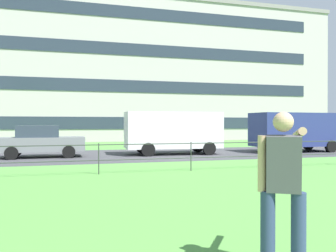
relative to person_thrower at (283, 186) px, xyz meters
The scene contains 7 objects.
street_strip 14.73m from the person_thrower, 95.50° to the left, with size 80.00×7.46×0.01m, color #424247.
park_fence 8.15m from the person_thrower, 99.96° to the left, with size 31.45×0.04×1.00m.
person_thrower is the anchor object (origin of this frame).
car_grey_far_left 14.90m from the person_thrower, 104.38° to the left, with size 4.06×1.92×1.54m.
panel_van_center 14.68m from the person_thrower, 78.42° to the left, with size 5.07×2.25×2.24m.
panel_van_right 17.30m from the person_thrower, 54.00° to the left, with size 5.07×2.25×2.24m.
apartment_building_background 36.57m from the person_thrower, 81.66° to the left, with size 38.19×15.64×13.80m.
Camera 1 is at (-0.81, 3.19, 1.64)m, focal length 37.11 mm.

